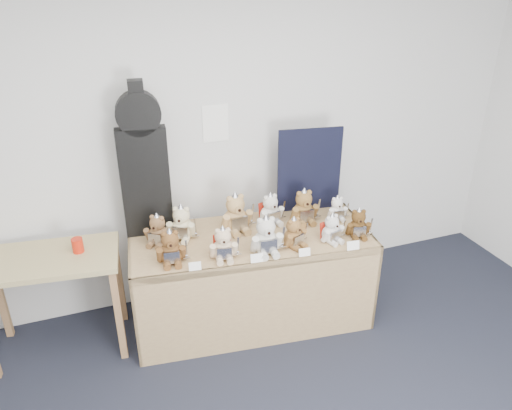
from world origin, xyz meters
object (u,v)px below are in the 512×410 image
object	(u,v)px
guitar_case	(143,163)
teddy_back_centre_left	(236,214)
teddy_front_left	(223,245)
teddy_front_end	(358,224)
side_table	(51,272)
teddy_front_far_right	(332,229)
red_cup	(78,245)
display_table	(253,260)
teddy_front_right	(294,234)
teddy_front_far_left	(171,248)
teddy_back_centre_right	(271,210)
teddy_front_centre	(266,237)
teddy_back_right	(304,208)
teddy_back_far_left	(158,231)
teddy_back_end	(337,209)
teddy_back_left	(182,224)

from	to	relation	value
guitar_case	teddy_back_centre_left	xyz separation A→B (m)	(0.63, -0.20, -0.44)
teddy_front_left	teddy_front_end	size ratio (longest dim) A/B	1.08
side_table	teddy_front_far_right	size ratio (longest dim) A/B	4.08
red_cup	teddy_back_centre_left	distance (m)	1.17
display_table	teddy_front_far_right	bearing A→B (deg)	-13.05
display_table	teddy_front_far_right	size ratio (longest dim) A/B	7.70
teddy_front_right	side_table	bearing A→B (deg)	145.64
teddy_front_far_left	teddy_back_centre_right	size ratio (longest dim) A/B	1.00
teddy_front_centre	teddy_back_right	size ratio (longest dim) A/B	1.03
display_table	red_cup	xyz separation A→B (m)	(-1.24, 0.24, 0.25)
display_table	teddy_back_centre_left	bearing A→B (deg)	114.91
side_table	teddy_back_far_left	distance (m)	0.80
teddy_back_right	teddy_back_far_left	bearing A→B (deg)	179.77
teddy_front_left	display_table	bearing A→B (deg)	38.06
display_table	red_cup	world-z (taller)	red_cup
red_cup	teddy_front_right	distance (m)	1.55
red_cup	teddy_back_centre_right	bearing A→B (deg)	-0.50
teddy_back_end	teddy_front_far_left	bearing A→B (deg)	-166.91
teddy_front_left	teddy_back_centre_right	world-z (taller)	teddy_back_centre_right
teddy_front_far_left	teddy_back_centre_left	size ratio (longest dim) A/B	0.82
teddy_front_far_right	teddy_back_left	xyz separation A→B (m)	(-1.04, 0.43, 0.02)
teddy_back_left	teddy_back_right	distance (m)	0.98
teddy_front_centre	teddy_back_far_left	size ratio (longest dim) A/B	1.21
red_cup	teddy_front_right	bearing A→B (deg)	-15.10
teddy_front_right	teddy_back_centre_left	size ratio (longest dim) A/B	0.75
teddy_back_left	teddy_back_centre_right	size ratio (longest dim) A/B	1.06
teddy_back_far_left	teddy_back_right	bearing A→B (deg)	32.54
side_table	teddy_front_centre	distance (m)	1.56
teddy_front_right	teddy_front_end	world-z (taller)	teddy_front_right
teddy_front_left	teddy_back_left	size ratio (longest dim) A/B	0.91
guitar_case	teddy_back_end	xyz separation A→B (m)	(1.46, -0.31, -0.49)
teddy_back_left	teddy_back_far_left	bearing A→B (deg)	-148.59
side_table	teddy_back_centre_right	xyz separation A→B (m)	(1.68, -0.01, 0.21)
teddy_front_left	teddy_back_end	size ratio (longest dim) A/B	1.23
red_cup	teddy_front_far_left	bearing A→B (deg)	-27.58
display_table	teddy_front_right	size ratio (longest dim) A/B	7.39
teddy_front_end	teddy_back_left	bearing A→B (deg)	176.42
teddy_front_far_right	teddy_back_far_left	world-z (taller)	teddy_back_far_left
teddy_front_far_right	teddy_back_right	xyz separation A→B (m)	(-0.06, 0.35, 0.03)
teddy_front_left	teddy_front_far_right	xyz separation A→B (m)	(0.83, -0.05, -0.01)
teddy_back_end	side_table	bearing A→B (deg)	-177.90
display_table	teddy_front_far_left	bearing A→B (deg)	-166.02
teddy_front_left	teddy_back_centre_right	distance (m)	0.63
teddy_front_centre	teddy_back_left	size ratio (longest dim) A/B	1.07
side_table	teddy_front_centre	size ratio (longest dim) A/B	3.15
teddy_front_far_left	guitar_case	bearing A→B (deg)	105.03
teddy_front_far_left	teddy_back_left	world-z (taller)	teddy_back_left
teddy_front_far_left	teddy_back_left	size ratio (longest dim) A/B	0.94
side_table	guitar_case	world-z (taller)	guitar_case
teddy_front_left	teddy_front_right	xyz separation A→B (m)	(0.54, -0.02, -0.01)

